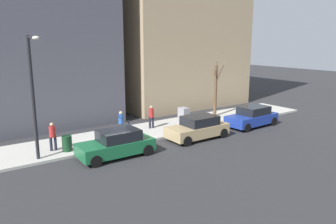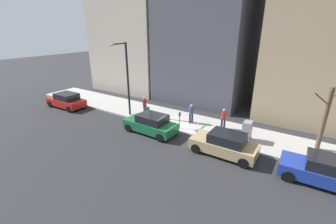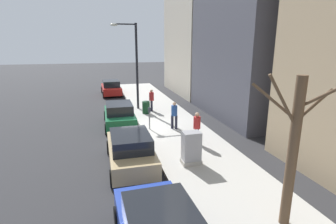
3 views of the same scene
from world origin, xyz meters
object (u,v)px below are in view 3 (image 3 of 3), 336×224
Objects in this scene: parked_car_red at (111,88)px; utility_box at (191,148)px; parked_car_tan at (130,150)px; pedestrian_near_meter at (197,126)px; pedestrian_far_corner at (152,99)px; parking_meter at (149,116)px; parked_car_green at (119,115)px; streetlamp at (133,59)px; bare_tree at (293,149)px; pedestrian_midblock at (174,114)px; trash_bin at (146,107)px.

utility_box reaches higher than parked_car_red.
parked_car_tan is 2.53× the size of pedestrian_near_meter.
utility_box is at bearing 13.37° from pedestrian_far_corner.
pedestrian_far_corner is (0.99, 4.36, 0.11)m from parking_meter.
parked_car_green is at bearing 135.55° from parking_meter.
parked_car_tan is 3.84m from pedestrian_near_meter.
parking_meter is at bearing -43.88° from parked_car_green.
parking_meter is 6.23m from streetlamp.
bare_tree reaches higher than pedestrian_midblock.
bare_tree is 13.88m from pedestrian_far_corner.
pedestrian_midblock reaches higher than parked_car_red.
parking_meter is 0.21× the size of streetlamp.
pedestrian_midblock is (-0.68, 9.14, -1.35)m from bare_tree.
pedestrian_near_meter is 1.00× the size of pedestrian_midblock.
streetlamp is 15.11m from bare_tree.
pedestrian_midblock and pedestrian_far_corner have the same top height.
trash_bin is (-0.40, 8.80, -0.25)m from utility_box.
pedestrian_near_meter is 7.35m from pedestrian_far_corner.
pedestrian_far_corner is (2.64, 8.69, 0.35)m from parked_car_tan.
bare_tree reaches higher than parking_meter.
parked_car_red is at bearing 90.53° from parked_car_green.
bare_tree reaches higher than parked_car_green.
utility_box reaches higher than parked_car_tan.
utility_box is at bearing -16.49° from parked_car_tan.
utility_box is 9.43m from pedestrian_far_corner.
utility_box is 0.86× the size of pedestrian_midblock.
parked_car_green reaches higher than trash_bin.
pedestrian_far_corner is at bearing 77.21° from parking_meter.
utility_box reaches higher than parked_car_green.
parking_meter is 0.81× the size of pedestrian_midblock.
parked_car_green is 0.99× the size of parked_car_red.
parking_meter is 0.30× the size of bare_tree.
parked_car_tan is at bearing 78.76° from pedestrian_midblock.
parked_car_red is 2.57× the size of pedestrian_far_corner.
parked_car_tan is 4.64m from parking_meter.
streetlamp is 9.10m from pedestrian_near_meter.
parked_car_tan is 5.13m from pedestrian_midblock.
streetlamp is (1.48, 9.77, 3.28)m from parked_car_tan.
parked_car_green is 11.80m from bare_tree.
parked_car_tan is 1.00× the size of parked_car_green.
streetlamp is at bearing 91.76° from parking_meter.
pedestrian_midblock is at bearing -160.62° from pedestrian_near_meter.
trash_bin is (2.10, -8.86, -0.14)m from parked_car_red.
streetlamp reaches higher than parked_car_red.
streetlamp is at bearing 69.19° from parked_car_green.
parking_meter is (1.65, -12.59, 0.24)m from parked_car_red.
parked_car_red is 2.98× the size of utility_box.
bare_tree is 13.38m from trash_bin.
parked_car_tan is 0.93× the size of bare_tree.
pedestrian_midblock is (0.62, 4.80, 0.24)m from utility_box.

